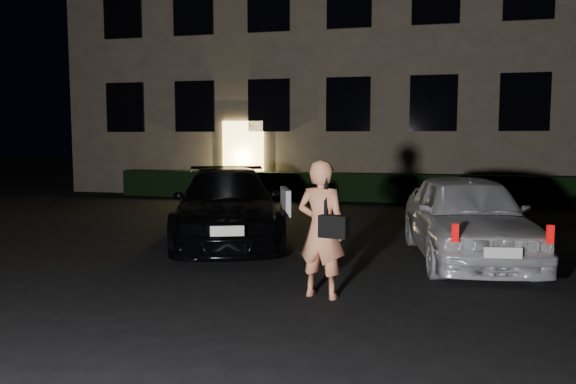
# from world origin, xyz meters

# --- Properties ---
(ground) EXTENTS (80.00, 80.00, 0.00)m
(ground) POSITION_xyz_m (0.00, 0.00, 0.00)
(ground) COLOR black
(ground) RESTS_ON ground
(building) EXTENTS (20.00, 8.11, 12.00)m
(building) POSITION_xyz_m (-0.00, 14.99, 6.00)
(building) COLOR brown
(building) RESTS_ON ground
(hedge) EXTENTS (15.00, 0.70, 0.85)m
(hedge) POSITION_xyz_m (0.00, 10.50, 0.42)
(hedge) COLOR black
(hedge) RESTS_ON ground
(sedan) EXTENTS (3.40, 5.07, 1.36)m
(sedan) POSITION_xyz_m (-1.24, 3.11, 0.68)
(sedan) COLOR black
(sedan) RESTS_ON ground
(hatch) EXTENTS (2.25, 4.30, 1.40)m
(hatch) POSITION_xyz_m (3.06, 2.45, 0.70)
(hatch) COLOR silver
(hatch) RESTS_ON ground
(man) EXTENTS (0.71, 0.54, 1.70)m
(man) POSITION_xyz_m (1.18, -0.20, 0.85)
(man) COLOR #DA835B
(man) RESTS_ON ground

